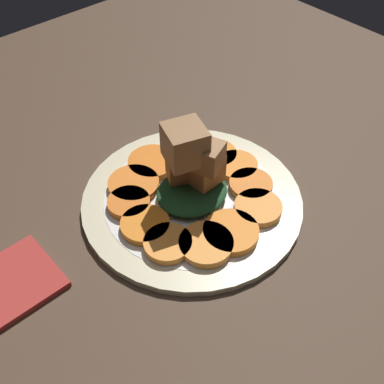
# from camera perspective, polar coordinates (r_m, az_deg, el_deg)

# --- Properties ---
(table_slab) EXTENTS (1.20, 1.20, 0.02)m
(table_slab) POSITION_cam_1_polar(r_m,az_deg,el_deg) (0.66, 0.00, -1.88)
(table_slab) COLOR #4C3828
(table_slab) RESTS_ON ground
(plate) EXTENTS (0.30, 0.30, 0.01)m
(plate) POSITION_cam_1_polar(r_m,az_deg,el_deg) (0.65, 0.00, -0.98)
(plate) COLOR beige
(plate) RESTS_ON table_slab
(carrot_slice_0) EXTENTS (0.06, 0.06, 0.01)m
(carrot_slice_0) POSITION_cam_1_polar(r_m,az_deg,el_deg) (0.64, -7.50, -1.29)
(carrot_slice_0) COLOR orange
(carrot_slice_0) RESTS_ON plate
(carrot_slice_1) EXTENTS (0.06, 0.06, 0.01)m
(carrot_slice_1) POSITION_cam_1_polar(r_m,az_deg,el_deg) (0.61, -5.76, -3.72)
(carrot_slice_1) COLOR orange
(carrot_slice_1) RESTS_ON plate
(carrot_slice_2) EXTENTS (0.06, 0.06, 0.01)m
(carrot_slice_2) POSITION_cam_1_polar(r_m,az_deg,el_deg) (0.59, -2.89, -6.11)
(carrot_slice_2) COLOR orange
(carrot_slice_2) RESTS_ON plate
(carrot_slice_3) EXTENTS (0.07, 0.07, 0.01)m
(carrot_slice_3) POSITION_cam_1_polar(r_m,az_deg,el_deg) (0.59, 1.68, -6.18)
(carrot_slice_3) COLOR orange
(carrot_slice_3) RESTS_ON plate
(carrot_slice_4) EXTENTS (0.07, 0.07, 0.01)m
(carrot_slice_4) POSITION_cam_1_polar(r_m,az_deg,el_deg) (0.60, 4.62, -4.75)
(carrot_slice_4) COLOR orange
(carrot_slice_4) RESTS_ON plate
(carrot_slice_5) EXTENTS (0.06, 0.06, 0.01)m
(carrot_slice_5) POSITION_cam_1_polar(r_m,az_deg,el_deg) (0.63, 7.83, -1.86)
(carrot_slice_5) COLOR orange
(carrot_slice_5) RESTS_ON plate
(carrot_slice_6) EXTENTS (0.06, 0.06, 0.01)m
(carrot_slice_6) POSITION_cam_1_polar(r_m,az_deg,el_deg) (0.66, 6.98, 0.85)
(carrot_slice_6) COLOR orange
(carrot_slice_6) RESTS_ON plate
(carrot_slice_7) EXTENTS (0.06, 0.06, 0.01)m
(carrot_slice_7) POSITION_cam_1_polar(r_m,az_deg,el_deg) (0.68, 5.27, 3.11)
(carrot_slice_7) COLOR orange
(carrot_slice_7) RESTS_ON plate
(carrot_slice_8) EXTENTS (0.06, 0.06, 0.01)m
(carrot_slice_8) POSITION_cam_1_polar(r_m,az_deg,el_deg) (0.70, 2.81, 4.44)
(carrot_slice_8) COLOR orange
(carrot_slice_8) RESTS_ON plate
(carrot_slice_9) EXTENTS (0.07, 0.07, 0.01)m
(carrot_slice_9) POSITION_cam_1_polar(r_m,az_deg,el_deg) (0.70, -0.78, 4.38)
(carrot_slice_9) COLOR orange
(carrot_slice_9) RESTS_ON plate
(carrot_slice_10) EXTENTS (0.07, 0.07, 0.01)m
(carrot_slice_10) POSITION_cam_1_polar(r_m,az_deg,el_deg) (0.69, -4.57, 3.59)
(carrot_slice_10) COLOR orange
(carrot_slice_10) RESTS_ON plate
(carrot_slice_11) EXTENTS (0.07, 0.07, 0.01)m
(carrot_slice_11) POSITION_cam_1_polar(r_m,az_deg,el_deg) (0.66, -6.93, 0.92)
(carrot_slice_11) COLOR orange
(carrot_slice_11) RESTS_ON plate
(center_pile) EXTENTS (0.10, 0.09, 0.12)m
(center_pile) POSITION_cam_1_polar(r_m,az_deg,el_deg) (0.62, 0.09, 2.50)
(center_pile) COLOR #1E4723
(center_pile) RESTS_ON plate
(fork) EXTENTS (0.18, 0.05, 0.00)m
(fork) POSITION_cam_1_polar(r_m,az_deg,el_deg) (0.62, 3.95, -3.12)
(fork) COLOR silver
(fork) RESTS_ON plate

